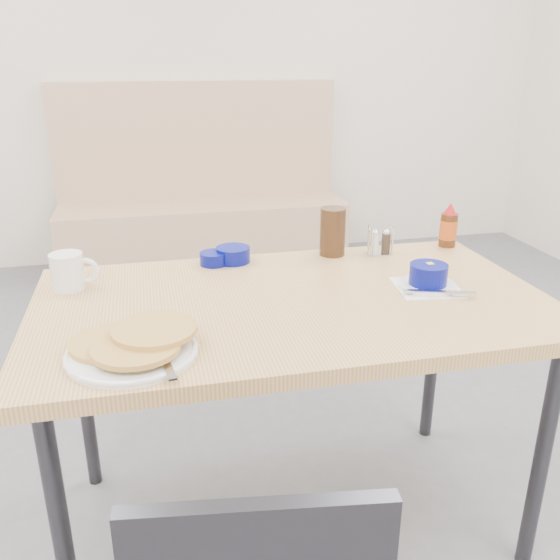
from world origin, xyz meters
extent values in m
cube|color=silver|center=(0.00, 2.97, 1.40)|extent=(5.00, 0.06, 2.80)
cube|color=tan|center=(0.00, 2.72, 0.23)|extent=(1.90, 0.55, 0.45)
cube|color=tan|center=(0.00, 2.94, 0.72)|extent=(1.90, 0.12, 1.00)
cube|color=#2D2D33|center=(0.00, 2.72, 0.04)|extent=(1.90, 0.55, 0.08)
cube|color=tan|center=(0.00, 0.25, 0.74)|extent=(1.40, 0.80, 0.04)
cylinder|color=#2D2D33|center=(-0.62, -0.07, 0.36)|extent=(0.04, 0.04, 0.72)
cylinder|color=#2D2D33|center=(0.62, -0.07, 0.36)|extent=(0.04, 0.04, 0.72)
cylinder|color=#2D2D33|center=(-0.62, 0.57, 0.36)|extent=(0.04, 0.04, 0.72)
cylinder|color=#2D2D33|center=(0.62, 0.57, 0.36)|extent=(0.04, 0.04, 0.72)
cylinder|color=white|center=(-0.43, 0.01, 0.77)|extent=(0.29, 0.29, 0.01)
cylinder|color=#E9B858|center=(-0.47, 0.04, 0.78)|extent=(0.19, 0.19, 0.01)
cylinder|color=#E9B858|center=(-0.42, -0.02, 0.79)|extent=(0.19, 0.19, 0.01)
cylinder|color=#E9B858|center=(-0.38, 0.04, 0.81)|extent=(0.19, 0.19, 0.01)
cube|color=silver|center=(-0.36, -0.08, 0.78)|extent=(0.04, 0.13, 0.01)
cylinder|color=white|center=(-0.60, 0.46, 0.81)|extent=(0.09, 0.09, 0.11)
cylinder|color=black|center=(-0.60, 0.46, 0.86)|extent=(0.08, 0.08, 0.00)
torus|color=white|center=(-0.55, 0.46, 0.81)|extent=(0.08, 0.03, 0.08)
cube|color=white|center=(0.39, 0.24, 0.76)|extent=(0.20, 0.20, 0.00)
cylinder|color=white|center=(0.39, 0.24, 0.77)|extent=(0.17, 0.17, 0.01)
cylinder|color=#040B6D|center=(0.39, 0.24, 0.80)|extent=(0.11, 0.11, 0.06)
cylinder|color=white|center=(0.39, 0.24, 0.83)|extent=(0.10, 0.10, 0.01)
cube|color=#F4DB60|center=(0.40, 0.24, 0.83)|extent=(0.02, 0.02, 0.01)
cube|color=silver|center=(0.39, 0.17, 0.78)|extent=(0.19, 0.08, 0.00)
cylinder|color=#040B6D|center=(-0.11, 0.59, 0.78)|extent=(0.11, 0.11, 0.05)
cylinder|color=#040B6D|center=(-0.18, 0.58, 0.78)|extent=(0.09, 0.09, 0.04)
cylinder|color=#372211|center=(0.22, 0.59, 0.84)|extent=(0.09, 0.09, 0.16)
cube|color=silver|center=(0.38, 0.56, 0.76)|extent=(0.09, 0.05, 0.00)
cylinder|color=silver|center=(0.34, 0.54, 0.81)|extent=(0.01, 0.01, 0.10)
cylinder|color=silver|center=(0.41, 0.54, 0.81)|extent=(0.01, 0.01, 0.10)
cylinder|color=silver|center=(0.34, 0.58, 0.81)|extent=(0.01, 0.01, 0.10)
cylinder|color=silver|center=(0.42, 0.57, 0.81)|extent=(0.01, 0.01, 0.10)
cylinder|color=silver|center=(0.36, 0.56, 0.80)|extent=(0.03, 0.03, 0.07)
cylinder|color=#3F3326|center=(0.40, 0.56, 0.80)|extent=(0.03, 0.03, 0.07)
cylinder|color=#47230F|center=(0.64, 0.59, 0.82)|extent=(0.06, 0.06, 0.11)
cylinder|color=#D06218|center=(0.64, 0.59, 0.82)|extent=(0.06, 0.06, 0.07)
cone|color=red|center=(0.64, 0.59, 0.89)|extent=(0.04, 0.04, 0.04)
camera|label=1|loc=(-0.37, -1.20, 1.39)|focal=38.00mm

